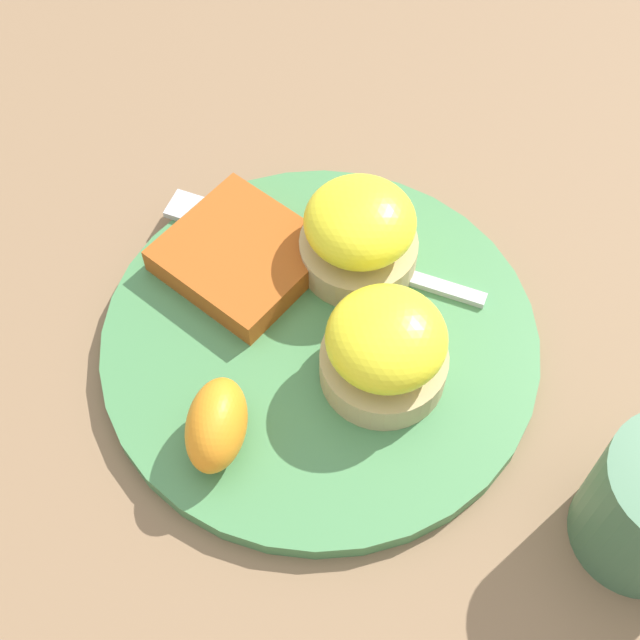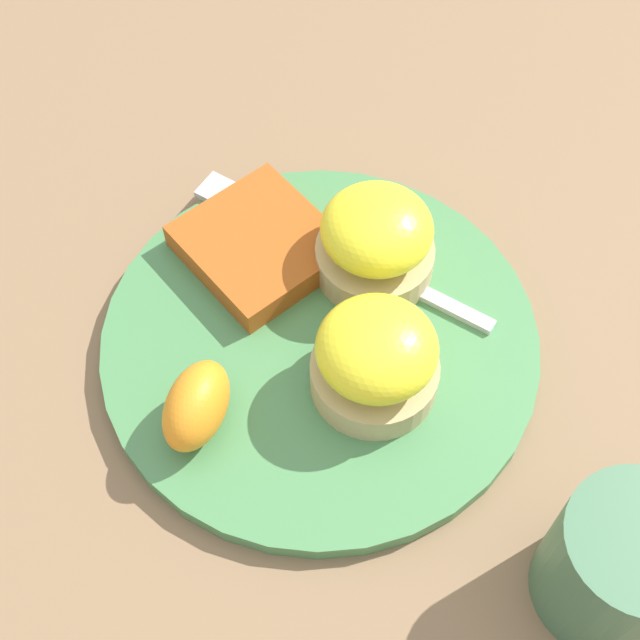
% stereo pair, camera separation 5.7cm
% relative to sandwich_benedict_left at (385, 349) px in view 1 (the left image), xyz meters
% --- Properties ---
extents(ground_plane, '(1.10, 1.10, 0.00)m').
position_rel_sandwich_benedict_left_xyz_m(ground_plane, '(-0.05, -0.02, -0.05)').
color(ground_plane, '#846647').
extents(plate, '(0.29, 0.29, 0.01)m').
position_rel_sandwich_benedict_left_xyz_m(plate, '(-0.05, -0.02, -0.04)').
color(plate, '#47844C').
rests_on(plate, ground_plane).
extents(sandwich_benedict_left, '(0.08, 0.08, 0.07)m').
position_rel_sandwich_benedict_left_xyz_m(sandwich_benedict_left, '(0.00, 0.00, 0.00)').
color(sandwich_benedict_left, tan).
rests_on(sandwich_benedict_left, plate).
extents(sandwich_benedict_right, '(0.08, 0.08, 0.07)m').
position_rel_sandwich_benedict_left_xyz_m(sandwich_benedict_right, '(-0.08, 0.04, 0.00)').
color(sandwich_benedict_right, tan).
rests_on(sandwich_benedict_right, plate).
extents(hashbrown_patty, '(0.12, 0.12, 0.02)m').
position_rel_sandwich_benedict_left_xyz_m(hashbrown_patty, '(-0.12, -0.03, -0.02)').
color(hashbrown_patty, '#A9511A').
rests_on(hashbrown_patty, plate).
extents(orange_wedge, '(0.07, 0.07, 0.04)m').
position_rel_sandwich_benedict_left_xyz_m(orange_wedge, '(-0.02, -0.11, -0.01)').
color(orange_wedge, orange).
rests_on(orange_wedge, plate).
extents(fork, '(0.20, 0.15, 0.00)m').
position_rel_sandwich_benedict_left_xyz_m(fork, '(-0.12, 0.01, -0.03)').
color(fork, silver).
rests_on(fork, plate).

